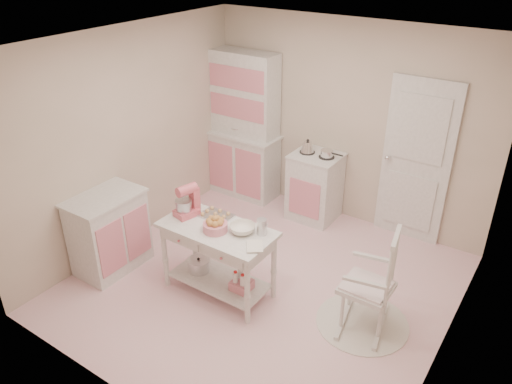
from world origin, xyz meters
TOP-DOWN VIEW (x-y plane):
  - room_shell at (0.00, 0.00)m, footprint 3.84×3.84m
  - door at (0.95, 1.87)m, footprint 0.82×0.05m
  - hutch at (-1.44, 1.66)m, footprint 1.06×0.50m
  - stove at (-0.24, 1.61)m, footprint 0.62×0.57m
  - base_cabinet at (-1.63, -0.70)m, footprint 0.54×0.84m
  - lace_rug at (1.16, 0.03)m, footprint 0.92×0.92m
  - rocking_chair at (1.16, 0.03)m, footprint 0.61×0.80m
  - work_table at (-0.33, -0.36)m, footprint 1.20×0.60m
  - stand_mixer at (-0.75, -0.34)m, footprint 0.26×0.32m
  - cookie_tray at (-0.48, -0.18)m, footprint 0.34×0.24m
  - bread_basket at (-0.31, -0.41)m, footprint 0.25×0.25m
  - mixing_bowl at (-0.07, -0.28)m, footprint 0.26×0.26m
  - metal_pitcher at (0.11, -0.20)m, footprint 0.10×0.10m
  - recipe_book at (0.12, -0.48)m, footprint 0.25×0.26m

SIDE VIEW (x-z plane):
  - lace_rug at x=1.16m, z-range 0.00..0.01m
  - work_table at x=-0.33m, z-range 0.00..0.80m
  - stove at x=-0.24m, z-range 0.00..0.92m
  - base_cabinet at x=-1.63m, z-range 0.00..0.92m
  - rocking_chair at x=1.16m, z-range 0.00..1.10m
  - cookie_tray at x=-0.48m, z-range 0.80..0.82m
  - recipe_book at x=0.12m, z-range 0.80..0.82m
  - mixing_bowl at x=-0.07m, z-range 0.80..0.88m
  - bread_basket at x=-0.31m, z-range 0.80..0.89m
  - metal_pitcher at x=0.11m, z-range 0.80..0.97m
  - stand_mixer at x=-0.75m, z-range 0.80..1.14m
  - door at x=0.95m, z-range 0.00..2.04m
  - hutch at x=-1.44m, z-range 0.00..2.08m
  - room_shell at x=0.00m, z-range 0.34..2.96m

